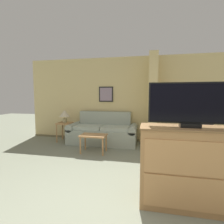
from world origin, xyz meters
TOP-DOWN VIEW (x-y plane):
  - wall_back at (-0.00, 3.75)m, footprint 6.60×0.16m
  - wall_partition_pillar at (0.72, 3.38)m, footprint 0.24×0.62m
  - couch at (-0.72, 3.27)m, footprint 2.03×0.84m
  - coffee_table at (-0.72, 2.38)m, footprint 0.65×0.42m
  - side_table at (-1.92, 3.23)m, footprint 0.43×0.43m
  - table_lamp at (-1.92, 3.23)m, footprint 0.33×0.33m
  - tv_dresser at (1.12, 0.61)m, footprint 1.22×0.47m
  - tv at (1.12, 0.61)m, footprint 1.02×0.16m
  - bed at (1.78, 2.56)m, footprint 1.53×2.18m
  - backpack at (1.83, 2.49)m, footprint 0.33×0.20m

SIDE VIEW (x-z plane):
  - bed at x=1.78m, z-range 0.00..0.56m
  - couch at x=-0.72m, z-range -0.13..0.80m
  - coffee_table at x=-0.72m, z-range 0.16..0.62m
  - side_table at x=-1.92m, z-range 0.19..0.78m
  - tv_dresser at x=1.12m, z-range 0.00..1.04m
  - backpack at x=1.83m, z-range 0.56..1.01m
  - table_lamp at x=-1.92m, z-range 0.67..1.05m
  - wall_back at x=0.00m, z-range -0.01..2.59m
  - wall_partition_pillar at x=0.72m, z-range 0.00..2.60m
  - tv at x=1.12m, z-range 1.04..1.60m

